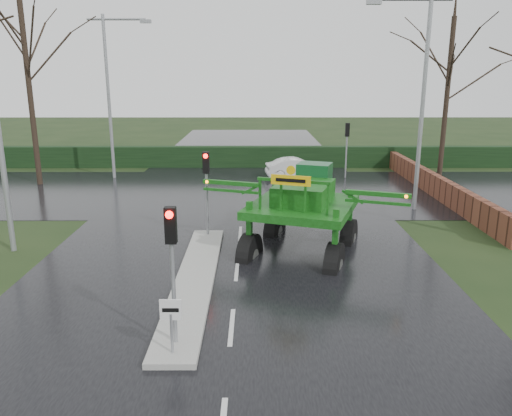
{
  "coord_description": "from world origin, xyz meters",
  "views": [
    {
      "loc": [
        0.61,
        -11.83,
        6.36
      ],
      "look_at": [
        0.65,
        4.7,
        2.0
      ],
      "focal_mm": 35.0,
      "sensor_mm": 36.0,
      "label": 1
    }
  ],
  "objects_px": {
    "traffic_signal_mid": "(206,176)",
    "traffic_signal_far": "(347,138)",
    "traffic_signal_near": "(172,247)",
    "keep_left_sign": "(171,318)",
    "street_light_right": "(418,85)",
    "crop_sprayer": "(251,201)",
    "white_sedan": "(296,178)",
    "street_light_left_near": "(1,88)",
    "street_light_left_far": "(113,83)"
  },
  "relations": [
    {
      "from": "white_sedan",
      "to": "street_light_left_near",
      "type": "bearing_deg",
      "value": 133.73
    },
    {
      "from": "street_light_right",
      "to": "street_light_left_far",
      "type": "xyz_separation_m",
      "value": [
        -16.39,
        8.0,
        0.0
      ]
    },
    {
      "from": "traffic_signal_near",
      "to": "crop_sprayer",
      "type": "height_order",
      "value": "crop_sprayer"
    },
    {
      "from": "traffic_signal_near",
      "to": "traffic_signal_far",
      "type": "bearing_deg",
      "value": 69.64
    },
    {
      "from": "street_light_left_near",
      "to": "crop_sprayer",
      "type": "distance_m",
      "value": 9.54
    },
    {
      "from": "keep_left_sign",
      "to": "crop_sprayer",
      "type": "height_order",
      "value": "crop_sprayer"
    },
    {
      "from": "traffic_signal_far",
      "to": "street_light_left_far",
      "type": "bearing_deg",
      "value": 0.03
    },
    {
      "from": "traffic_signal_mid",
      "to": "street_light_left_near",
      "type": "distance_m",
      "value": 7.83
    },
    {
      "from": "street_light_left_near",
      "to": "traffic_signal_mid",
      "type": "bearing_deg",
      "value": 12.21
    },
    {
      "from": "street_light_left_far",
      "to": "street_light_right",
      "type": "bearing_deg",
      "value": -26.02
    },
    {
      "from": "keep_left_sign",
      "to": "crop_sprayer",
      "type": "xyz_separation_m",
      "value": [
        1.78,
        7.01,
        1.0
      ]
    },
    {
      "from": "keep_left_sign",
      "to": "traffic_signal_near",
      "type": "height_order",
      "value": "traffic_signal_near"
    },
    {
      "from": "traffic_signal_near",
      "to": "street_light_right",
      "type": "relative_size",
      "value": 0.35
    },
    {
      "from": "traffic_signal_mid",
      "to": "street_light_left_near",
      "type": "xyz_separation_m",
      "value": [
        -6.89,
        -1.49,
        3.4
      ]
    },
    {
      "from": "street_light_left_near",
      "to": "crop_sprayer",
      "type": "xyz_separation_m",
      "value": [
        8.68,
        -0.49,
        -3.93
      ]
    },
    {
      "from": "traffic_signal_near",
      "to": "traffic_signal_far",
      "type": "distance_m",
      "value": 22.42
    },
    {
      "from": "crop_sprayer",
      "to": "keep_left_sign",
      "type": "bearing_deg",
      "value": -84.77
    },
    {
      "from": "traffic_signal_near",
      "to": "crop_sprayer",
      "type": "distance_m",
      "value": 6.78
    },
    {
      "from": "traffic_signal_mid",
      "to": "crop_sprayer",
      "type": "relative_size",
      "value": 0.48
    },
    {
      "from": "traffic_signal_mid",
      "to": "street_light_left_far",
      "type": "xyz_separation_m",
      "value": [
        -6.89,
        12.51,
        3.4
      ]
    },
    {
      "from": "traffic_signal_mid",
      "to": "traffic_signal_far",
      "type": "height_order",
      "value": "same"
    },
    {
      "from": "street_light_left_near",
      "to": "street_light_left_far",
      "type": "relative_size",
      "value": 1.0
    },
    {
      "from": "traffic_signal_near",
      "to": "traffic_signal_mid",
      "type": "distance_m",
      "value": 8.5
    },
    {
      "from": "traffic_signal_far",
      "to": "street_light_left_far",
      "type": "xyz_separation_m",
      "value": [
        -14.69,
        -0.01,
        3.4
      ]
    },
    {
      "from": "traffic_signal_mid",
      "to": "white_sedan",
      "type": "bearing_deg",
      "value": 69.48
    },
    {
      "from": "crop_sprayer",
      "to": "street_light_left_near",
      "type": "bearing_deg",
      "value": -163.74
    },
    {
      "from": "keep_left_sign",
      "to": "traffic_signal_near",
      "type": "distance_m",
      "value": 1.61
    },
    {
      "from": "traffic_signal_far",
      "to": "crop_sprayer",
      "type": "distance_m",
      "value": 15.71
    },
    {
      "from": "traffic_signal_mid",
      "to": "crop_sprayer",
      "type": "distance_m",
      "value": 2.72
    },
    {
      "from": "keep_left_sign",
      "to": "street_light_right",
      "type": "xyz_separation_m",
      "value": [
        9.49,
        13.5,
        4.93
      ]
    },
    {
      "from": "traffic_signal_near",
      "to": "traffic_signal_mid",
      "type": "bearing_deg",
      "value": 90.0
    },
    {
      "from": "traffic_signal_mid",
      "to": "street_light_right",
      "type": "height_order",
      "value": "street_light_right"
    },
    {
      "from": "crop_sprayer",
      "to": "white_sedan",
      "type": "xyz_separation_m",
      "value": [
        2.83,
        14.3,
        -2.06
      ]
    },
    {
      "from": "street_light_left_near",
      "to": "traffic_signal_far",
      "type": "bearing_deg",
      "value": 43.63
    },
    {
      "from": "street_light_left_near",
      "to": "street_light_right",
      "type": "xyz_separation_m",
      "value": [
        16.39,
        6.0,
        0.0
      ]
    },
    {
      "from": "traffic_signal_far",
      "to": "street_light_right",
      "type": "distance_m",
      "value": 8.86
    },
    {
      "from": "traffic_signal_near",
      "to": "traffic_signal_far",
      "type": "height_order",
      "value": "same"
    },
    {
      "from": "crop_sprayer",
      "to": "white_sedan",
      "type": "height_order",
      "value": "crop_sprayer"
    },
    {
      "from": "street_light_left_far",
      "to": "crop_sprayer",
      "type": "distance_m",
      "value": 17.34
    },
    {
      "from": "traffic_signal_mid",
      "to": "street_light_left_near",
      "type": "bearing_deg",
      "value": -167.79
    },
    {
      "from": "traffic_signal_near",
      "to": "crop_sprayer",
      "type": "xyz_separation_m",
      "value": [
        1.78,
        6.52,
        -0.53
      ]
    },
    {
      "from": "street_light_left_near",
      "to": "crop_sprayer",
      "type": "height_order",
      "value": "street_light_left_near"
    },
    {
      "from": "traffic_signal_mid",
      "to": "crop_sprayer",
      "type": "height_order",
      "value": "crop_sprayer"
    },
    {
      "from": "traffic_signal_near",
      "to": "traffic_signal_mid",
      "type": "height_order",
      "value": "same"
    },
    {
      "from": "traffic_signal_near",
      "to": "street_light_right",
      "type": "distance_m",
      "value": 16.46
    },
    {
      "from": "traffic_signal_far",
      "to": "crop_sprayer",
      "type": "relative_size",
      "value": 0.48
    },
    {
      "from": "street_light_left_far",
      "to": "white_sedan",
      "type": "height_order",
      "value": "street_light_left_far"
    },
    {
      "from": "traffic_signal_far",
      "to": "street_light_left_far",
      "type": "relative_size",
      "value": 0.35
    },
    {
      "from": "street_light_right",
      "to": "keep_left_sign",
      "type": "bearing_deg",
      "value": -125.12
    },
    {
      "from": "crop_sprayer",
      "to": "white_sedan",
      "type": "relative_size",
      "value": 1.86
    }
  ]
}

